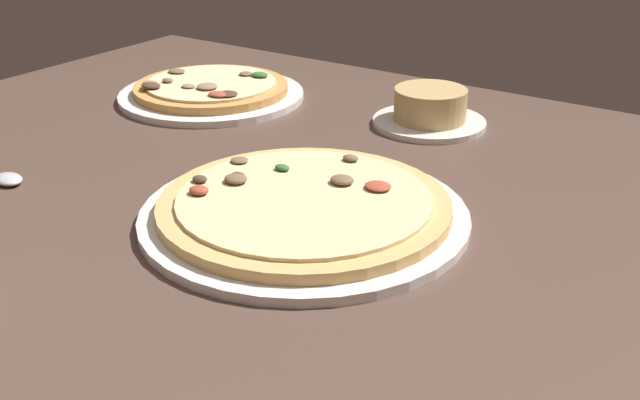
# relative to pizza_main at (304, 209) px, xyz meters

# --- Properties ---
(dining_table) EXTENTS (1.50, 1.10, 0.04)m
(dining_table) POSITION_rel_pizza_main_xyz_m (0.05, -0.01, -0.03)
(dining_table) COLOR brown
(dining_table) RESTS_ON ground
(pizza_main) EXTENTS (0.33, 0.33, 0.03)m
(pizza_main) POSITION_rel_pizza_main_xyz_m (0.00, 0.00, 0.00)
(pizza_main) COLOR silver
(pizza_main) RESTS_ON dining_table
(pizza_side) EXTENTS (0.28, 0.28, 0.03)m
(pizza_side) POSITION_rel_pizza_main_xyz_m (-0.35, 0.26, -0.00)
(pizza_side) COLOR white
(pizza_side) RESTS_ON dining_table
(ramekin_on_saucer) EXTENTS (0.15, 0.15, 0.05)m
(ramekin_on_saucer) POSITION_rel_pizza_main_xyz_m (-0.03, 0.33, 0.01)
(ramekin_on_saucer) COLOR silver
(ramekin_on_saucer) RESTS_ON dining_table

